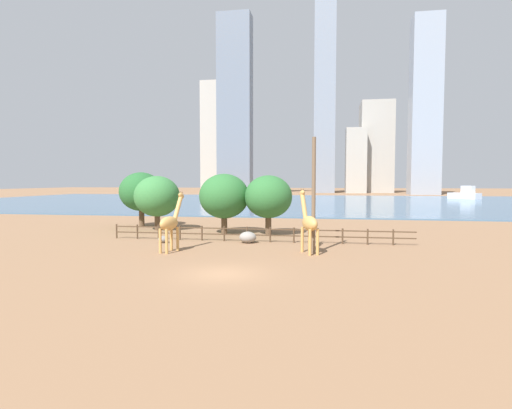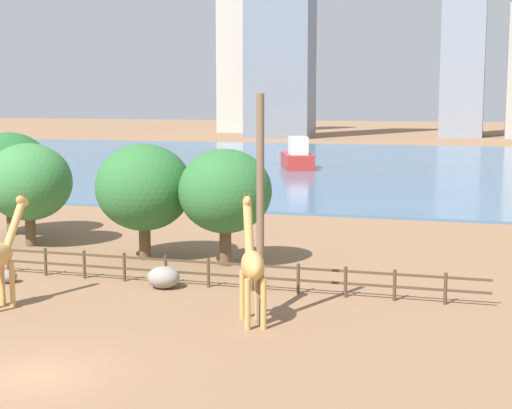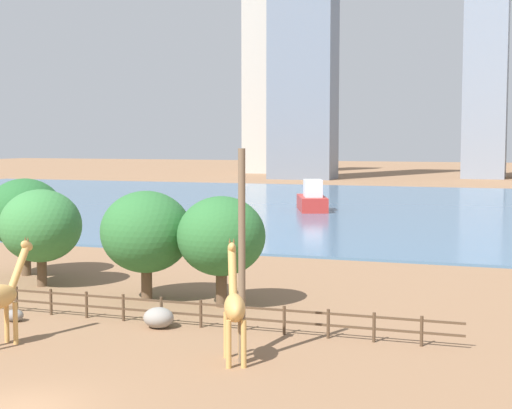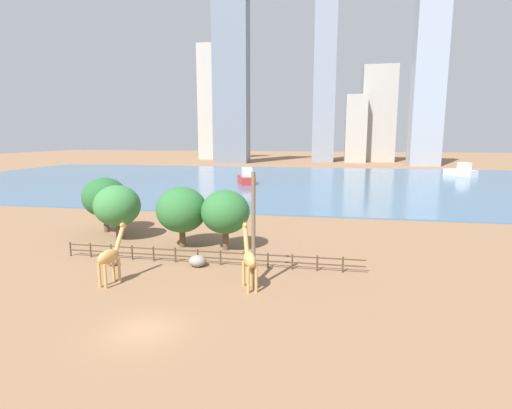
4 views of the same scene
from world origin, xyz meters
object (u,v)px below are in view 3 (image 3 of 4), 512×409
utility_pole (242,256)px  boulder_near_fence (15,315)px  tree_right_tall (25,213)px  giraffe_tall (0,296)px  tree_center_broad (221,236)px  tree_left_large (146,232)px  boulder_by_pole (159,318)px  giraffe_companion (234,306)px  boat_sailboat (312,200)px  tree_left_small (41,226)px

utility_pole → boulder_near_fence: size_ratio=9.68×
boulder_near_fence → tree_right_tall: 13.63m
giraffe_tall → tree_center_broad: size_ratio=0.78×
tree_left_large → tree_right_tall: size_ratio=0.96×
boulder_near_fence → boulder_by_pole: bearing=8.7°
giraffe_companion → boat_sailboat: (-13.38, 61.86, -0.74)m
boulder_near_fence → boat_sailboat: size_ratio=0.10×
tree_center_broad → tree_right_tall: tree_right_tall is taller
tree_left_large → boat_sailboat: size_ratio=0.66×
tree_left_large → tree_center_broad: size_ratio=1.03×
giraffe_tall → boulder_near_fence: (-2.21, 3.91, -1.84)m
utility_pole → boulder_near_fence: 13.57m
giraffe_companion → tree_right_tall: 24.01m
tree_left_small → boulder_by_pole: bearing=-32.4°
boulder_by_pole → tree_center_broad: tree_center_broad is taller
utility_pole → tree_right_tall: utility_pole is taller
giraffe_companion → boat_sailboat: bearing=-12.7°
giraffe_tall → utility_pole: size_ratio=0.54×
tree_left_large → tree_center_broad: bearing=-3.1°
utility_pole → giraffe_tall: bearing=-174.4°
tree_center_broad → boat_sailboat: 53.45m
tree_right_tall → tree_left_small: 4.26m
giraffe_tall → boulder_by_pole: giraffe_tall is taller
tree_center_broad → boat_sailboat: (-9.18, 52.61, -2.23)m
tree_center_broad → tree_left_small: size_ratio=1.00×
giraffe_tall → tree_right_tall: 17.71m
utility_pole → boat_sailboat: size_ratio=0.93×
boulder_near_fence → tree_right_tall: size_ratio=0.14×
utility_pole → boulder_by_pole: bearing=144.4°
giraffe_companion → tree_left_small: tree_left_small is taller
giraffe_companion → tree_right_tall: (-19.50, 13.89, 1.79)m
giraffe_tall → boulder_by_pole: bearing=-31.2°
giraffe_companion → tree_left_small: 19.79m
boat_sailboat → tree_center_broad: bearing=169.6°
utility_pole → tree_right_tall: size_ratio=1.35×
tree_center_broad → giraffe_companion: bearing=-65.6°
giraffe_companion → tree_center_broad: tree_center_broad is taller
utility_pole → boat_sailboat: (-13.69, 61.87, -2.72)m
tree_right_tall → boulder_near_fence: bearing=-57.0°
giraffe_companion → boat_sailboat: giraffe_companion is taller
tree_left_large → boat_sailboat: bearing=95.1°
boulder_near_fence → tree_right_tall: bearing=123.0°
boulder_by_pole → tree_left_small: bearing=147.6°
giraffe_tall → utility_pole: (10.46, 1.02, 2.06)m
giraffe_tall → tree_left_small: size_ratio=0.78×
boulder_near_fence → tree_center_broad: 10.88m
giraffe_companion → boulder_by_pole: 6.80m
giraffe_companion → utility_pole: 2.01m
tree_right_tall → boulder_by_pole: bearing=-34.8°
giraffe_tall → tree_left_small: 13.66m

